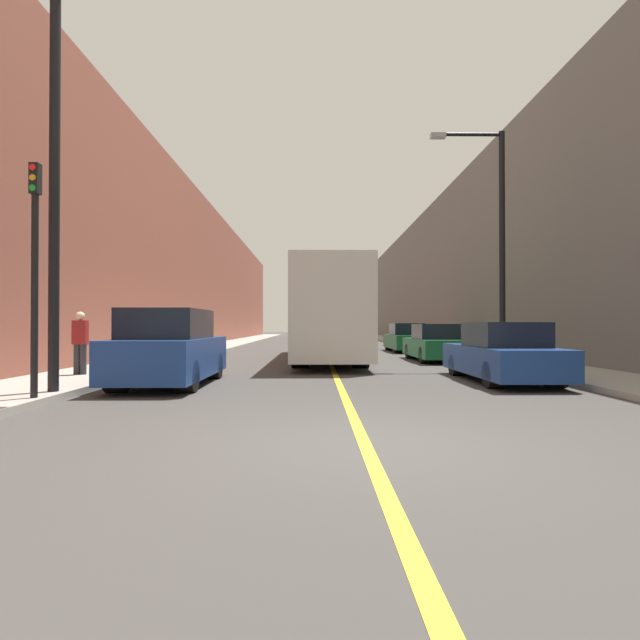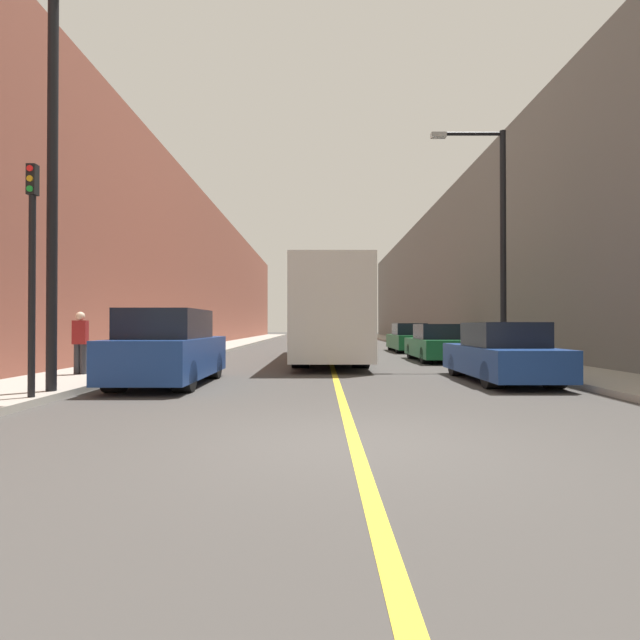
% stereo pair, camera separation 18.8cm
% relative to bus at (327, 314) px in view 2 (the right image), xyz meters
% --- Properties ---
extents(ground_plane, '(200.00, 200.00, 0.00)m').
position_rel_bus_xyz_m(ground_plane, '(0.07, -14.69, -1.91)').
color(ground_plane, '#3F3D3A').
extents(sidewalk_left, '(2.63, 72.00, 0.14)m').
position_rel_bus_xyz_m(sidewalk_left, '(-6.61, 15.31, -1.84)').
color(sidewalk_left, '#9E998E').
rests_on(sidewalk_left, ground).
extents(sidewalk_right, '(2.63, 72.00, 0.14)m').
position_rel_bus_xyz_m(sidewalk_right, '(6.75, 15.31, -1.84)').
color(sidewalk_right, '#9E998E').
rests_on(sidewalk_right, ground).
extents(building_row_left, '(4.00, 72.00, 10.12)m').
position_rel_bus_xyz_m(building_row_left, '(-9.93, 15.31, 3.15)').
color(building_row_left, brown).
rests_on(building_row_left, ground).
extents(building_row_right, '(4.00, 72.00, 10.35)m').
position_rel_bus_xyz_m(building_row_right, '(10.06, 15.31, 3.26)').
color(building_row_right, '#66605B').
rests_on(building_row_right, ground).
extents(road_center_line, '(0.16, 72.00, 0.01)m').
position_rel_bus_xyz_m(road_center_line, '(0.07, 15.31, -1.91)').
color(road_center_line, gold).
rests_on(road_center_line, ground).
extents(bus, '(2.57, 12.90, 3.58)m').
position_rel_bus_xyz_m(bus, '(0.00, 0.00, 0.00)').
color(bus, silver).
rests_on(bus, ground).
extents(parked_suv_left, '(1.87, 4.44, 1.80)m').
position_rel_bus_xyz_m(parked_suv_left, '(-3.97, -8.78, -1.08)').
color(parked_suv_left, navy).
rests_on(parked_suv_left, ground).
extents(car_right_near, '(1.76, 4.62, 1.49)m').
position_rel_bus_xyz_m(car_right_near, '(4.21, -8.12, -1.24)').
color(car_right_near, navy).
rests_on(car_right_near, ground).
extents(car_right_mid, '(1.81, 4.53, 1.47)m').
position_rel_bus_xyz_m(car_right_mid, '(4.30, -0.87, -1.24)').
color(car_right_mid, '#145128').
rests_on(car_right_mid, ground).
extents(car_right_far, '(1.77, 4.65, 1.53)m').
position_rel_bus_xyz_m(car_right_far, '(4.42, 6.15, -1.22)').
color(car_right_far, '#145128').
rests_on(car_right_far, ground).
extents(street_lamp_left, '(2.49, 0.24, 8.02)m').
position_rel_bus_xyz_m(street_lamp_left, '(-5.40, -10.93, 2.76)').
color(street_lamp_left, black).
rests_on(street_lamp_left, sidewalk_left).
extents(street_lamp_right, '(2.49, 0.24, 7.76)m').
position_rel_bus_xyz_m(street_lamp_right, '(5.52, -4.16, 2.63)').
color(street_lamp_right, black).
rests_on(street_lamp_right, sidewalk_right).
extents(traffic_light, '(0.16, 0.18, 4.16)m').
position_rel_bus_xyz_m(traffic_light, '(-5.50, -11.78, 0.49)').
color(traffic_light, black).
rests_on(traffic_light, sidewalk_left).
extents(pedestrian, '(0.36, 0.23, 1.64)m').
position_rel_bus_xyz_m(pedestrian, '(-6.65, -7.57, -0.92)').
color(pedestrian, '#2D2D33').
rests_on(pedestrian, sidewalk_left).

